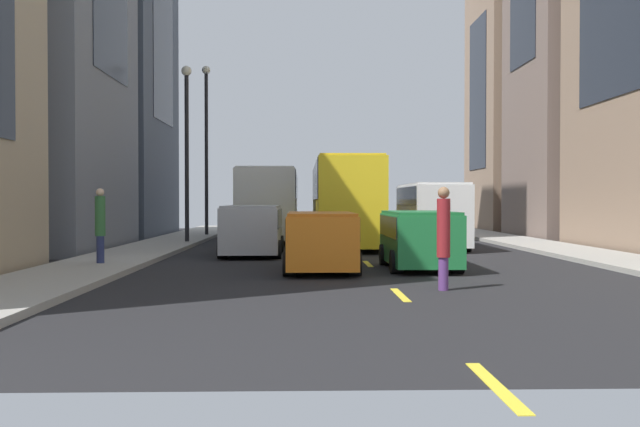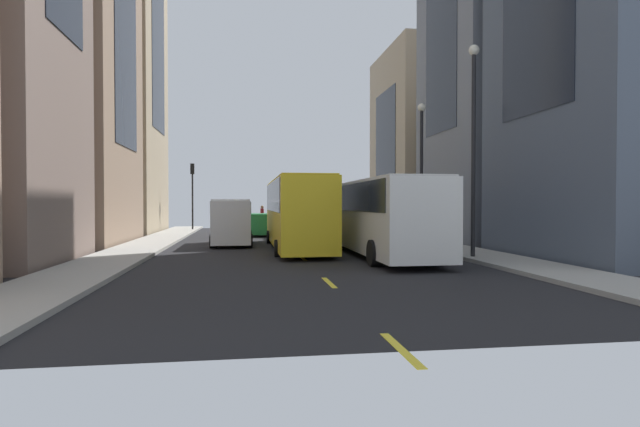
# 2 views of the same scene
# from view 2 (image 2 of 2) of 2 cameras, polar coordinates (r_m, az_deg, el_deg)

# --- Properties ---
(ground_plane) EXTENTS (42.23, 42.23, 0.00)m
(ground_plane) POSITION_cam_2_polar(r_m,az_deg,el_deg) (29.05, -3.55, -3.53)
(ground_plane) COLOR black
(sidewalk_west) EXTENTS (2.65, 44.00, 0.15)m
(sidewalk_west) POSITION_cam_2_polar(r_m,az_deg,el_deg) (30.71, 11.11, -3.16)
(sidewalk_west) COLOR #9E9B93
(sidewalk_west) RESTS_ON ground
(sidewalk_east) EXTENTS (2.65, 44.00, 0.15)m
(sidewalk_east) POSITION_cam_2_polar(r_m,az_deg,el_deg) (29.42, -18.87, -3.38)
(sidewalk_east) COLOR #9E9B93
(sidewalk_east) RESTS_ON ground
(lane_stripe_0) EXTENTS (0.16, 2.00, 0.01)m
(lane_stripe_0) POSITION_cam_2_polar(r_m,az_deg,el_deg) (49.97, -5.62, -1.59)
(lane_stripe_0) COLOR yellow
(lane_stripe_0) RESTS_ON ground
(lane_stripe_1) EXTENTS (0.16, 2.00, 0.01)m
(lane_stripe_1) POSITION_cam_2_polar(r_m,az_deg,el_deg) (42.99, -5.16, -2.02)
(lane_stripe_1) COLOR yellow
(lane_stripe_1) RESTS_ON ground
(lane_stripe_2) EXTENTS (0.16, 2.00, 0.01)m
(lane_stripe_2) POSITION_cam_2_polar(r_m,az_deg,el_deg) (36.02, -4.51, -2.63)
(lane_stripe_2) COLOR yellow
(lane_stripe_2) RESTS_ON ground
(lane_stripe_3) EXTENTS (0.16, 2.00, 0.01)m
(lane_stripe_3) POSITION_cam_2_polar(r_m,az_deg,el_deg) (29.05, -3.55, -3.52)
(lane_stripe_3) COLOR yellow
(lane_stripe_3) RESTS_ON ground
(lane_stripe_4) EXTENTS (0.16, 2.00, 0.01)m
(lane_stripe_4) POSITION_cam_2_polar(r_m,az_deg,el_deg) (22.12, -1.99, -4.97)
(lane_stripe_4) COLOR yellow
(lane_stripe_4) RESTS_ON ground
(lane_stripe_5) EXTENTS (0.16, 2.00, 0.01)m
(lane_stripe_5) POSITION_cam_2_polar(r_m,az_deg,el_deg) (15.24, 1.02, -7.73)
(lane_stripe_5) COLOR yellow
(lane_stripe_5) RESTS_ON ground
(lane_stripe_6) EXTENTS (0.16, 2.00, 0.01)m
(lane_stripe_6) POSITION_cam_2_polar(r_m,az_deg,el_deg) (8.56, 9.04, -14.77)
(lane_stripe_6) COLOR yellow
(lane_stripe_6) RESTS_ON ground
(building_west_0) EXTENTS (8.01, 10.74, 15.27)m
(building_west_0) POSITION_cam_2_polar(r_m,az_deg,el_deg) (44.97, 12.22, 7.83)
(building_west_0) COLOR tan
(building_west_0) RESTS_ON ground
(building_west_1) EXTENTS (6.71, 8.79, 29.61)m
(building_west_1) POSITION_cam_2_polar(r_m,az_deg,el_deg) (35.49, 18.72, 21.60)
(building_west_1) COLOR slate
(building_west_1) RESTS_ON ground
(building_east_0) EXTENTS (8.50, 10.57, 36.56)m
(building_east_0) POSITION_cam_2_polar(r_m,az_deg,el_deg) (46.98, -23.10, 20.84)
(building_east_0) COLOR tan
(building_east_0) RESTS_ON ground
(building_east_1) EXTENTS (9.02, 9.84, 25.11)m
(building_east_1) POSITION_cam_2_polar(r_m,az_deg,el_deg) (34.84, -28.47, 18.01)
(building_east_1) COLOR #937760
(building_east_1) RESTS_ON ground
(city_bus_white) EXTENTS (2.81, 11.83, 3.35)m
(city_bus_white) POSITION_cam_2_polar(r_m,az_deg,el_deg) (22.96, 6.72, 0.25)
(city_bus_white) COLOR silver
(city_bus_white) RESTS_ON ground
(streetcar_yellow) EXTENTS (2.70, 12.34, 3.59)m
(streetcar_yellow) POSITION_cam_2_polar(r_m,az_deg,el_deg) (26.44, -2.69, 0.62)
(streetcar_yellow) COLOR yellow
(streetcar_yellow) RESTS_ON ground
(delivery_van_white) EXTENTS (2.25, 5.59, 2.58)m
(delivery_van_white) POSITION_cam_2_polar(r_m,az_deg,el_deg) (29.18, -9.82, -0.55)
(delivery_van_white) COLOR white
(delivery_van_white) RESTS_ON ground
(car_green_0) EXTENTS (1.91, 4.02, 1.61)m
(car_green_0) POSITION_cam_2_polar(r_m,az_deg,el_deg) (37.48, -6.63, -1.04)
(car_green_0) COLOR #1E7238
(car_green_0) RESTS_ON ground
(car_orange_1) EXTENTS (1.98, 4.12, 1.59)m
(car_orange_1) POSITION_cam_2_polar(r_m,az_deg,el_deg) (38.21, -2.52, -1.01)
(car_orange_1) COLOR orange
(car_orange_1) RESTS_ON ground
(car_silver_2) EXTENTS (2.08, 4.62, 1.74)m
(car_silver_2) POSITION_cam_2_polar(r_m,az_deg,el_deg) (33.00, 2.35, -1.19)
(car_silver_2) COLOR #B7BABF
(car_silver_2) RESTS_ON ground
(pedestrian_crossing_mid) EXTENTS (0.29, 0.29, 2.11)m
(pedestrian_crossing_mid) POSITION_cam_2_polar(r_m,az_deg,el_deg) (38.38, 6.87, -0.49)
(pedestrian_crossing_mid) COLOR navy
(pedestrian_crossing_mid) RESTS_ON ground
(pedestrian_crossing_near) EXTENTS (0.28, 0.28, 2.20)m
(pedestrian_crossing_near) POSITION_cam_2_polar(r_m,az_deg,el_deg) (42.16, -6.49, -0.47)
(pedestrian_crossing_near) COLOR #593372
(pedestrian_crossing_near) RESTS_ON ground
(traffic_light_near_corner) EXTENTS (0.32, 0.44, 5.63)m
(traffic_light_near_corner) POSITION_cam_2_polar(r_m,az_deg,el_deg) (45.11, -14.07, 3.27)
(traffic_light_near_corner) COLOR black
(traffic_light_near_corner) RESTS_ON ground
(streetlamp_near) EXTENTS (0.44, 0.44, 8.79)m
(streetlamp_near) POSITION_cam_2_polar(r_m,az_deg,el_deg) (22.39, 16.78, 8.86)
(streetlamp_near) COLOR black
(streetlamp_near) RESTS_ON ground
(streetlamp_far) EXTENTS (0.44, 0.44, 7.59)m
(streetlamp_far) POSITION_cam_2_polar(r_m,az_deg,el_deg) (28.10, 11.27, 6.00)
(streetlamp_far) COLOR black
(streetlamp_far) RESTS_ON ground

